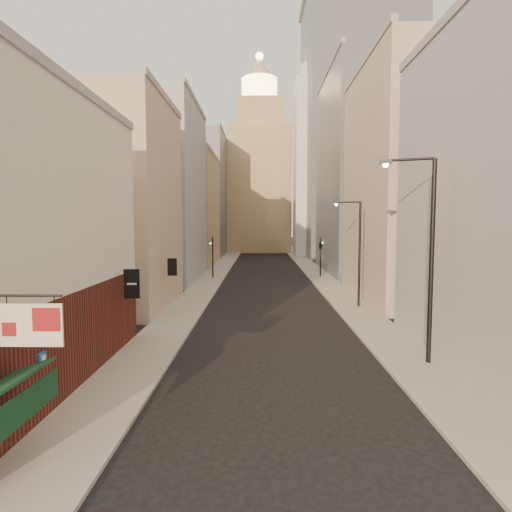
{
  "coord_description": "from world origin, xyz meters",
  "views": [
    {
      "loc": [
        -0.73,
        -7.52,
        6.74
      ],
      "look_at": [
        -0.99,
        17.56,
        4.74
      ],
      "focal_mm": 30.0,
      "sensor_mm": 36.0,
      "label": 1
    }
  ],
  "objects": [
    {
      "name": "left_bldg_wingrid",
      "position": [
        -12.0,
        80.0,
        12.0
      ],
      "size": [
        8.0,
        20.0,
        24.0
      ],
      "primitive_type": "cube",
      "color": "gray",
      "rests_on": "ground"
    },
    {
      "name": "traffic_light_right",
      "position": [
        6.61,
        44.61,
        3.94
      ],
      "size": [
        0.86,
        0.86,
        5.0
      ],
      "rotation": [
        0.0,
        0.0,
        2.79
      ],
      "color": "black",
      "rests_on": "ground"
    },
    {
      "name": "right_bldg_wingrid",
      "position": [
        12.0,
        50.0,
        13.0
      ],
      "size": [
        8.0,
        20.0,
        26.0
      ],
      "primitive_type": "cube",
      "color": "gray",
      "rests_on": "ground"
    },
    {
      "name": "right_bldg_beige",
      "position": [
        12.0,
        30.0,
        10.0
      ],
      "size": [
        8.0,
        16.0,
        20.0
      ],
      "primitive_type": "cube",
      "color": "tan",
      "rests_on": "ground"
    },
    {
      "name": "sidewalk_right",
      "position": [
        6.5,
        55.0,
        0.07
      ],
      "size": [
        3.0,
        140.0,
        0.15
      ],
      "primitive_type": "cube",
      "color": "#9C978E",
      "rests_on": "ground"
    },
    {
      "name": "sidewalk_left",
      "position": [
        -6.5,
        55.0,
        0.07
      ],
      "size": [
        3.0,
        140.0,
        0.15
      ],
      "primitive_type": "cube",
      "color": "#9C978E",
      "rests_on": "ground"
    },
    {
      "name": "streetlamp_mid",
      "position": [
        6.76,
        25.69,
        4.75
      ],
      "size": [
        2.17,
        0.51,
        8.32
      ],
      "rotation": [
        0.0,
        0.0,
        -0.15
      ],
      "color": "black",
      "rests_on": "ground"
    },
    {
      "name": "left_bldg_tan",
      "position": [
        -12.0,
        60.0,
        8.5
      ],
      "size": [
        8.0,
        18.0,
        17.0
      ],
      "primitive_type": "cube",
      "color": "tan",
      "rests_on": "ground"
    },
    {
      "name": "clock_tower",
      "position": [
        -1.0,
        92.0,
        17.63
      ],
      "size": [
        14.0,
        14.0,
        44.9
      ],
      "color": "tan",
      "rests_on": "ground"
    },
    {
      "name": "streetlamp_near",
      "position": [
        6.95,
        12.31,
        5.53
      ],
      "size": [
        2.45,
        1.01,
        9.68
      ],
      "rotation": [
        0.0,
        0.0,
        -0.33
      ],
      "color": "black",
      "rests_on": "ground"
    },
    {
      "name": "white_tower",
      "position": [
        10.0,
        78.0,
        18.61
      ],
      "size": [
        8.0,
        8.0,
        41.5
      ],
      "color": "silver",
      "rests_on": "ground"
    },
    {
      "name": "left_bldg_beige",
      "position": [
        -12.0,
        26.0,
        8.0
      ],
      "size": [
        8.0,
        12.0,
        16.0
      ],
      "primitive_type": "cube",
      "color": "tan",
      "rests_on": "ground"
    },
    {
      "name": "left_bldg_grey",
      "position": [
        -12.0,
        42.0,
        10.0
      ],
      "size": [
        8.0,
        16.0,
        20.0
      ],
      "primitive_type": "cube",
      "color": "#99999F",
      "rests_on": "ground"
    },
    {
      "name": "highrise",
      "position": [
        18.0,
        78.0,
        25.66
      ],
      "size": [
        21.0,
        23.0,
        51.2
      ],
      "color": "gray",
      "rests_on": "ground"
    },
    {
      "name": "traffic_light_left",
      "position": [
        -6.41,
        42.93,
        3.5
      ],
      "size": [
        0.53,
        0.39,
        5.0
      ],
      "rotation": [
        0.0,
        0.0,
        3.15
      ],
      "color": "black",
      "rests_on": "ground"
    }
  ]
}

